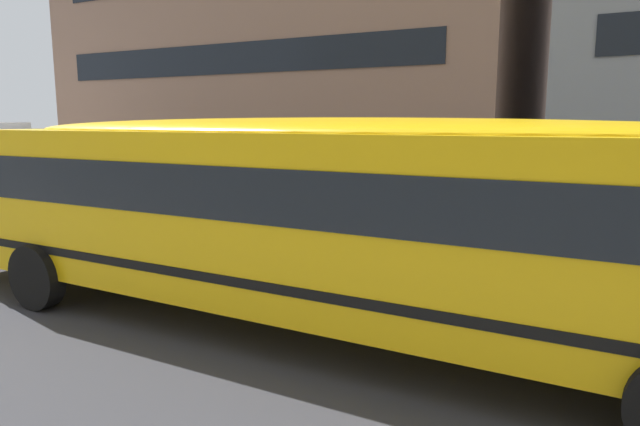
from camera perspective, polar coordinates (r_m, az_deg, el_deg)
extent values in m
plane|color=#38383D|center=(9.63, 4.20, -8.17)|extent=(400.00, 400.00, 0.00)
cube|color=gray|center=(16.54, 14.53, -1.06)|extent=(120.00, 3.00, 0.01)
cube|color=silver|center=(9.62, 4.20, -8.15)|extent=(110.00, 0.16, 0.01)
cube|color=yellow|center=(7.60, -0.29, -0.26)|extent=(11.21, 2.82, 2.23)
cube|color=yellow|center=(12.13, -27.56, -0.41)|extent=(1.67, 2.17, 1.11)
cube|color=black|center=(12.87, -29.43, -1.75)|extent=(0.27, 2.54, 0.36)
cube|color=black|center=(7.54, -0.29, 2.75)|extent=(10.54, 2.84, 0.65)
cube|color=black|center=(7.74, -0.28, -5.07)|extent=(11.23, 2.85, 0.12)
ellipsoid|color=yellow|center=(7.50, -0.29, 8.17)|extent=(10.75, 2.60, 0.36)
cylinder|color=red|center=(10.86, -13.03, 1.78)|extent=(0.46, 0.46, 0.03)
cylinder|color=black|center=(9.80, -26.53, -5.75)|extent=(1.02, 0.31, 1.01)
cylinder|color=black|center=(11.36, -15.97, -3.16)|extent=(1.02, 0.31, 1.01)
cube|color=gray|center=(18.89, -16.70, 2.08)|extent=(3.99, 1.93, 0.70)
cube|color=black|center=(18.92, -17.14, 4.11)|extent=(2.29, 1.69, 0.64)
cylinder|color=black|center=(18.79, -11.95, 1.15)|extent=(0.61, 0.22, 0.60)
cylinder|color=black|center=(17.46, -15.23, 0.42)|extent=(0.61, 0.22, 0.60)
cylinder|color=black|center=(20.42, -17.86, 1.54)|extent=(0.61, 0.22, 0.60)
cylinder|color=black|center=(19.21, -21.24, 0.90)|extent=(0.61, 0.22, 0.60)
cube|color=silver|center=(23.04, -27.62, 4.56)|extent=(1.83, 2.23, 2.00)
cube|color=black|center=(22.28, -26.29, 5.31)|extent=(0.07, 1.85, 0.70)
cylinder|color=black|center=(23.78, -25.30, 2.42)|extent=(0.84, 0.27, 0.84)
cube|color=#93705B|center=(27.56, -0.69, 19.94)|extent=(19.09, 12.93, 16.00)
cube|color=black|center=(21.61, -8.90, 6.59)|extent=(16.03, 0.04, 1.10)
cube|color=black|center=(21.71, -9.11, 15.05)|extent=(16.03, 0.04, 1.10)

